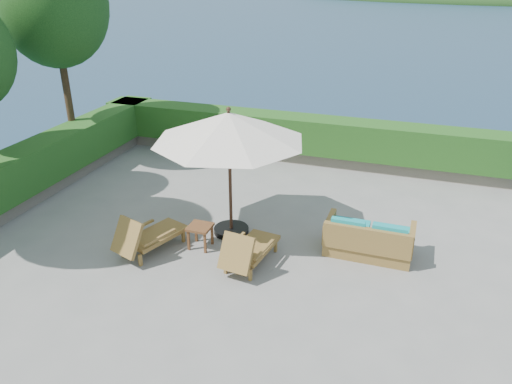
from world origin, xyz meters
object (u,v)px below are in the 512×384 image
(patio_umbrella, at_px, (229,128))
(wicker_loveseat, at_px, (368,240))
(lounge_left, at_px, (147,236))
(lounge_right, at_px, (248,249))
(side_table, at_px, (200,230))

(patio_umbrella, xyz_separation_m, wicker_loveseat, (2.94, 0.03, -2.06))
(lounge_left, height_order, wicker_loveseat, lounge_left)
(lounge_right, xyz_separation_m, wicker_loveseat, (2.15, 1.15, -0.04))
(patio_umbrella, height_order, lounge_right, patio_umbrella)
(patio_umbrella, bearing_deg, lounge_left, -135.58)
(patio_umbrella, distance_m, lounge_right, 2.44)
(lounge_right, bearing_deg, patio_umbrella, 132.91)
(patio_umbrella, relative_size, side_table, 7.17)
(patio_umbrella, height_order, lounge_left, patio_umbrella)
(lounge_left, distance_m, side_table, 1.07)
(patio_umbrella, xyz_separation_m, side_table, (-0.38, -0.77, -1.98))
(lounge_left, bearing_deg, lounge_right, 23.82)
(lounge_right, distance_m, side_table, 1.22)
(wicker_loveseat, bearing_deg, patio_umbrella, -178.58)
(lounge_right, bearing_deg, side_table, 171.08)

